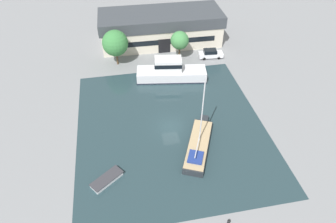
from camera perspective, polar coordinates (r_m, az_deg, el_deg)
The scene contains 10 objects.
ground_plane at distance 44.22m, azimuth 0.54°, elevation -2.86°, with size 440.00×440.00×0.00m, color gray.
water_canal at distance 44.22m, azimuth 0.54°, elevation -2.86°, with size 27.09×30.06×0.01m, color #23383D.
warehouse_building at distance 64.06m, azimuth -1.38°, elevation 15.72°, with size 24.98×9.98×6.43m.
quay_tree_near_building at distance 57.45m, azimuth 2.23°, elevation 13.38°, with size 3.42×3.42×5.74m.
quay_tree_by_water at distance 56.40m, azimuth -10.03°, elevation 12.70°, with size 4.73×4.73×6.80m.
parked_car at distance 60.05m, azimuth 8.11°, elevation 10.85°, with size 4.84×2.26×1.68m.
sailboat_moored at distance 41.05m, azimuth 5.85°, elevation -6.31°, with size 6.28×10.56×11.38m.
motor_cruiser at distance 52.95m, azimuth 0.47°, elevation 7.62°, with size 12.62×5.38×4.12m.
small_dinghy at distance 38.37m, azimuth -11.57°, elevation -12.55°, with size 4.27×3.73×0.57m.
mooring_bollard at distance 35.18m, azimuth 11.51°, elevation -19.93°, with size 0.36×0.36×0.68m.
Camera 1 is at (-6.29, -31.21, 30.69)m, focal length 32.00 mm.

